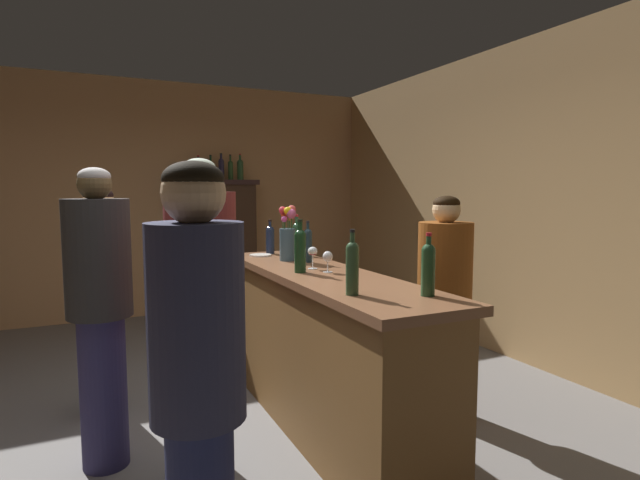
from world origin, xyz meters
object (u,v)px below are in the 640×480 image
(bar_counter, at_px, (322,350))
(wine_glass_front, at_px, (328,257))
(wine_bottle_chardonnay, at_px, (300,248))
(display_bottle_left, at_px, (198,169))
(display_bottle_right, at_px, (240,169))
(display_cabinet, at_px, (221,244))
(patron_by_cabinet, at_px, (100,306))
(patron_in_grey, at_px, (202,306))
(patron_near_entrance, at_px, (103,289))
(display_bottle_midright, at_px, (231,169))
(display_bottle_center, at_px, (221,168))
(flower_arrangement, at_px, (288,234))
(wine_bottle_syrah, at_px, (428,267))
(display_bottle_midleft, at_px, (211,169))
(wine_bottle_rose, at_px, (308,244))
(wine_bottle_pinot, at_px, (297,237))
(wine_bottle_merlot, at_px, (270,238))
(patron_redhead, at_px, (198,386))
(wine_glass_mid, at_px, (313,253))
(bartender, at_px, (444,297))
(cheese_plate, at_px, (260,255))

(bar_counter, bearing_deg, wine_glass_front, -42.91)
(wine_bottle_chardonnay, bearing_deg, display_bottle_left, 88.99)
(bar_counter, distance_m, display_bottle_right, 3.62)
(display_cabinet, bearing_deg, patron_by_cabinet, -114.70)
(patron_in_grey, xyz_separation_m, patron_near_entrance, (-0.46, 1.03, -0.06))
(display_bottle_midright, height_order, patron_by_cabinet, display_bottle_midright)
(bar_counter, xyz_separation_m, display_bottle_right, (0.45, 3.35, 1.30))
(bar_counter, height_order, display_bottle_center, display_bottle_center)
(bar_counter, xyz_separation_m, wine_glass_front, (0.03, -0.03, 0.60))
(flower_arrangement, distance_m, display_bottle_right, 2.86)
(wine_bottle_chardonnay, height_order, flower_arrangement, flower_arrangement)
(wine_bottle_syrah, xyz_separation_m, display_bottle_midleft, (-0.08, 4.23, 0.64))
(wine_bottle_rose, bearing_deg, wine_bottle_pinot, 77.46)
(display_bottle_midright, distance_m, patron_near_entrance, 3.15)
(display_bottle_left, xyz_separation_m, patron_in_grey, (-0.74, -3.57, -0.87))
(patron_in_grey, bearing_deg, patron_by_cabinet, 114.99)
(wine_bottle_merlot, relative_size, display_bottle_center, 0.86)
(wine_bottle_merlot, xyz_separation_m, display_bottle_left, (-0.09, 2.32, 0.66))
(wine_bottle_pinot, distance_m, display_bottle_midleft, 2.56)
(display_bottle_left, relative_size, patron_redhead, 0.18)
(wine_bottle_pinot, distance_m, display_bottle_right, 2.57)
(wine_bottle_chardonnay, relative_size, wine_glass_front, 2.50)
(flower_arrangement, height_order, patron_redhead, patron_redhead)
(wine_bottle_rose, bearing_deg, wine_glass_front, -98.15)
(wine_bottle_syrah, relative_size, wine_glass_front, 2.31)
(display_bottle_center, bearing_deg, wine_bottle_syrah, -90.67)
(patron_redhead, height_order, patron_near_entrance, patron_redhead)
(wine_glass_front, bearing_deg, wine_bottle_pinot, 79.68)
(wine_glass_front, bearing_deg, wine_bottle_merlot, 90.52)
(wine_glass_mid, bearing_deg, wine_glass_front, -80.13)
(wine_bottle_syrah, distance_m, display_bottle_center, 4.28)
(patron_by_cabinet, bearing_deg, wine_glass_front, -2.87)
(patron_redhead, bearing_deg, flower_arrangement, 27.05)
(bar_counter, xyz_separation_m, bartender, (0.84, -0.18, 0.30))
(bartender, bearing_deg, display_bottle_midright, -67.41)
(patron_in_grey, bearing_deg, flower_arrangement, 13.11)
(bar_counter, xyz_separation_m, cheese_plate, (-0.10, 0.93, 0.52))
(display_bottle_midleft, height_order, display_bottle_center, display_bottle_center)
(bar_counter, height_order, patron_in_grey, patron_in_grey)
(display_bottle_center, bearing_deg, cheese_plate, -97.32)
(wine_bottle_rose, height_order, patron_in_grey, patron_in_grey)
(display_cabinet, xyz_separation_m, bartender, (0.65, -3.53, -0.05))
(display_bottle_midright, bearing_deg, patron_in_grey, -107.69)
(display_bottle_left, xyz_separation_m, patron_redhead, (-0.98, -4.63, -0.89))
(display_bottle_midright, bearing_deg, display_bottle_center, 180.00)
(bar_counter, bearing_deg, cheese_plate, 96.31)
(wine_bottle_chardonnay, bearing_deg, patron_redhead, -124.83)
(wine_bottle_pinot, distance_m, display_bottle_left, 2.57)
(wine_bottle_chardonnay, xyz_separation_m, wine_glass_front, (0.16, -0.07, -0.06))
(bar_counter, height_order, wine_bottle_pinot, wine_bottle_pinot)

